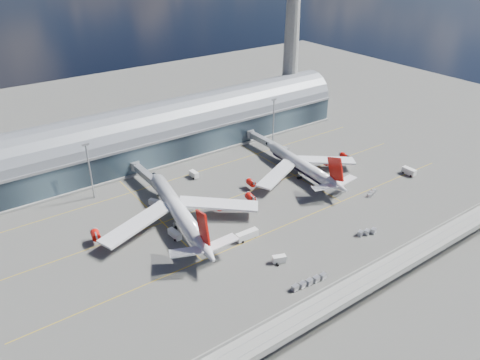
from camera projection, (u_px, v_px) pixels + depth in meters
ground at (263, 217)px, 189.82m from camera, size 500.00×500.00×0.00m
taxi_lines at (232, 195)px, 205.68m from camera, size 200.00×80.12×0.01m
terminal at (170, 132)px, 240.43m from camera, size 200.00×30.00×28.00m
control_tower at (292, 31)px, 268.79m from camera, size 19.00×19.00×103.00m
guideway at (370, 279)px, 147.88m from camera, size 220.00×8.50×7.20m
floodlight_mast_left at (90, 170)px, 197.16m from camera, size 3.00×0.70×25.70m
floodlight_mast_right at (273, 120)px, 248.57m from camera, size 3.00×0.70×25.70m
airliner_left at (179, 212)px, 181.53m from camera, size 66.88×70.40×21.52m
airliner_right at (302, 166)px, 219.76m from camera, size 58.31×60.96×19.33m
jet_bridge_left at (145, 174)px, 211.96m from camera, size 4.40×28.00×7.25m
jet_bridge_right at (265, 141)px, 245.34m from camera, size 4.40×32.00×7.25m
service_truck_0 at (175, 234)px, 176.52m from camera, size 2.71×6.79×2.76m
service_truck_1 at (279, 259)px, 163.18m from camera, size 5.16×3.73×2.72m
service_truck_2 at (247, 235)px, 175.49m from camera, size 9.10×2.99×3.28m
service_truck_3 at (409, 171)px, 222.14m from camera, size 2.86×6.76×3.26m
service_truck_4 at (194, 174)px, 219.70m from camera, size 2.82×5.33×3.03m
service_truck_5 at (155, 203)px, 197.29m from camera, size 4.45×5.69×2.60m
cargo_train_0 at (367, 232)px, 178.57m from camera, size 8.45×4.36×1.86m
cargo_train_1 at (309, 282)px, 153.17m from camera, size 14.15×3.16×1.86m
cargo_train_2 at (372, 193)px, 205.54m from camera, size 6.84×3.47×1.51m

